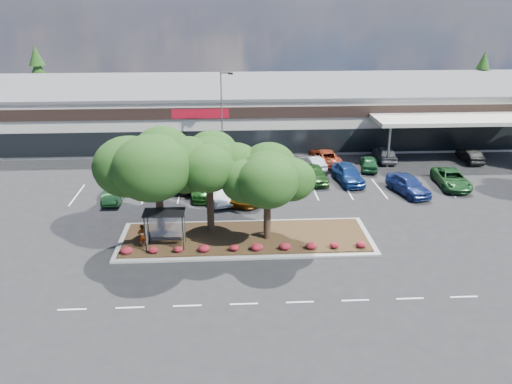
{
  "coord_description": "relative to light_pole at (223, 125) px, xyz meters",
  "views": [
    {
      "loc": [
        -3.06,
        -27.99,
        16.28
      ],
      "look_at": [
        -1.11,
        6.69,
        2.6
      ],
      "focal_mm": 35.0,
      "sensor_mm": 36.0,
      "label": 1
    }
  ],
  "objects": [
    {
      "name": "ground",
      "position": [
        3.62,
        -21.07,
        -4.21
      ],
      "size": [
        160.0,
        160.0,
        0.0
      ],
      "primitive_type": "plane",
      "color": "black",
      "rests_on": "ground"
    },
    {
      "name": "car_3",
      "position": [
        -1.87,
        -8.03,
        -3.39
      ],
      "size": [
        3.15,
        5.95,
        1.64
      ],
      "primitive_type": "imported",
      "rotation": [
        0.0,
        0.0,
        0.16
      ],
      "color": "#154413",
      "rests_on": "ground"
    },
    {
      "name": "car_11",
      "position": [
        1.81,
        -1.71,
        -3.41
      ],
      "size": [
        2.46,
        5.6,
        1.6
      ],
      "primitive_type": "imported",
      "rotation": [
        0.0,
        0.0,
        3.18
      ],
      "color": "slate",
      "rests_on": "ground"
    },
    {
      "name": "car_6",
      "position": [
        11.57,
        -5.77,
        -3.35
      ],
      "size": [
        2.6,
        5.26,
        1.72
      ],
      "primitive_type": "imported",
      "rotation": [
        0.0,
        0.0,
        0.12
      ],
      "color": "navy",
      "rests_on": "ground"
    },
    {
      "name": "island_tree_west",
      "position": [
        -4.38,
        -16.57,
        -0.0
      ],
      "size": [
        7.2,
        7.2,
        7.89
      ],
      "primitive_type": null,
      "color": "#0E340D",
      "rests_on": "landscape_island"
    },
    {
      "name": "car_4",
      "position": [
        2.31,
        -9.22,
        -3.35
      ],
      "size": [
        4.72,
        6.8,
        1.72
      ],
      "primitive_type": "imported",
      "rotation": [
        0.0,
        0.0,
        -0.33
      ],
      "color": "#613507",
      "rests_on": "ground"
    },
    {
      "name": "shrub_row",
      "position": [
        1.62,
        -19.17,
        -3.7
      ],
      "size": [
        17.0,
        0.8,
        0.5
      ],
      "primitive_type": null,
      "color": "maroon",
      "rests_on": "landscape_island"
    },
    {
      "name": "car_2",
      "position": [
        -0.51,
        -9.75,
        -3.49
      ],
      "size": [
        2.69,
        4.62,
        1.44
      ],
      "primitive_type": "imported",
      "rotation": [
        0.0,
        0.0,
        0.28
      ],
      "color": "silver",
      "rests_on": "ground"
    },
    {
      "name": "lane_markings",
      "position": [
        3.48,
        -10.64,
        -4.2
      ],
      "size": [
        33.12,
        20.06,
        0.01
      ],
      "color": "silver",
      "rests_on": "ground"
    },
    {
      "name": "bus_shelter",
      "position": [
        -3.88,
        -18.12,
        -1.9
      ],
      "size": [
        2.75,
        1.55,
        2.59
      ],
      "color": "black",
      "rests_on": "landscape_island"
    },
    {
      "name": "conifer_north_west",
      "position": [
        -26.38,
        24.93,
        0.79
      ],
      "size": [
        4.4,
        4.4,
        10.0
      ],
      "primitive_type": "cone",
      "color": "#0E340D",
      "rests_on": "ground"
    },
    {
      "name": "retail_store",
      "position": [
        3.68,
        12.84,
        -1.05
      ],
      "size": [
        80.4,
        25.2,
        6.25
      ],
      "color": "beige",
      "rests_on": "ground"
    },
    {
      "name": "car_14",
      "position": [
        10.47,
        -0.09,
        -3.44
      ],
      "size": [
        2.92,
        5.71,
        1.54
      ],
      "primitive_type": "imported",
      "rotation": [
        0.0,
        0.0,
        3.21
      ],
      "color": "maroon",
      "rests_on": "ground"
    },
    {
      "name": "light_pole",
      "position": [
        0.0,
        0.0,
        0.0
      ],
      "size": [
        1.39,
        0.84,
        9.52
      ],
      "rotation": [
        0.0,
        0.0,
        -0.39
      ],
      "color": "gray",
      "rests_on": "ground"
    },
    {
      "name": "person_waiting",
      "position": [
        -5.47,
        -18.21,
        -3.12
      ],
      "size": [
        0.71,
        0.6,
        1.65
      ],
      "primitive_type": "imported",
      "rotation": [
        0.0,
        0.0,
        3.56
      ],
      "color": "#594C47",
      "rests_on": "landscape_island"
    },
    {
      "name": "car_15",
      "position": [
        14.57,
        -2.17,
        -3.51
      ],
      "size": [
        2.49,
        4.38,
        1.4
      ],
      "primitive_type": "imported",
      "rotation": [
        0.0,
        0.0,
        2.93
      ],
      "color": "#194A25",
      "rests_on": "ground"
    },
    {
      "name": "car_12",
      "position": [
        4.74,
        -2.24,
        -3.37
      ],
      "size": [
        3.11,
        5.37,
        1.67
      ],
      "primitive_type": "imported",
      "rotation": [
        0.0,
        0.0,
        3.42
      ],
      "color": "silver",
      "rests_on": "ground"
    },
    {
      "name": "car_0",
      "position": [
        -9.28,
        -8.96,
        -3.51
      ],
      "size": [
        1.51,
        4.25,
        1.4
      ],
      "primitive_type": "imported",
      "rotation": [
        0.0,
        0.0,
        -0.01
      ],
      "color": "#205424",
      "rests_on": "ground"
    },
    {
      "name": "conifer_north_east",
      "position": [
        37.62,
        22.93,
        0.29
      ],
      "size": [
        3.96,
        3.96,
        9.0
      ],
      "primitive_type": "cone",
      "color": "#0E340D",
      "rests_on": "ground"
    },
    {
      "name": "car_5",
      "position": [
        8.56,
        -5.46,
        -3.44
      ],
      "size": [
        2.25,
        4.67,
        1.54
      ],
      "primitive_type": "imported",
      "rotation": [
        0.0,
        0.0,
        0.1
      ],
      "color": "#1B4116",
      "rests_on": "ground"
    },
    {
      "name": "car_10",
      "position": [
        -6.48,
        0.03,
        -3.47
      ],
      "size": [
        2.51,
        5.36,
        1.48
      ],
      "primitive_type": "imported",
      "rotation": [
        0.0,
        0.0,
        3.15
      ],
      "color": "silver",
      "rests_on": "ground"
    },
    {
      "name": "island_tree_mid",
      "position": [
        -0.88,
        -15.87,
        -0.29
      ],
      "size": [
        6.6,
        6.6,
        7.32
      ],
      "primitive_type": null,
      "color": "#0E340D",
      "rests_on": "landscape_island"
    },
    {
      "name": "island_tree_east",
      "position": [
        3.12,
        -17.37,
        -0.7
      ],
      "size": [
        5.8,
        5.8,
        6.5
      ],
      "primitive_type": null,
      "color": "#0E340D",
      "rests_on": "landscape_island"
    },
    {
      "name": "car_16",
      "position": [
        16.95,
        0.53,
        -3.39
      ],
      "size": [
        2.21,
        4.89,
        1.63
      ],
      "primitive_type": "imported",
      "rotation": [
        0.0,
        0.0,
        3.08
      ],
      "color": "#57585E",
      "rests_on": "ground"
    },
    {
      "name": "car_9",
      "position": [
        -7.99,
        -0.57,
        -3.47
      ],
      "size": [
        2.58,
        5.35,
        1.47
      ],
      "primitive_type": "imported",
      "rotation": [
        0.0,
        0.0,
        3.17
      ],
      "color": "navy",
      "rests_on": "ground"
    },
    {
      "name": "car_13",
      "position": [
        8.89,
        -1.77,
        -3.54
      ],
      "size": [
        2.55,
        4.3,
        1.34
      ],
      "primitive_type": "imported",
      "rotation": [
        0.0,
        0.0,
        3.44
      ],
      "color": "#A7ACB3",
      "rests_on": "ground"
    },
    {
      "name": "car_1",
      "position": [
        -3.6,
        -5.9,
        -3.35
      ],
      "size": [
        4.09,
        6.62,
        1.71
      ],
      "primitive_type": "imported",
      "rotation": [
        0.0,
        0.0,
        0.22
      ],
      "color": "black",
      "rests_on": "ground"
    },
    {
      "name": "car_17",
      "position": [
        25.79,
        -0.33,
        -3.52
      ],
      "size": [
        1.63,
        4.25,
        1.38
      ],
      "primitive_type": "imported",
      "rotation": [
        0.0,
        0.0,
        3.1
      ],
      "color": "black",
      "rests_on": "ground"
    },
    {
      "name": "landscape_island",
      "position": [
        1.62,
        -17.07,
        -4.08
      ],
      "size": [
        18.0,
        6.0,
        0.26
      ],
      "color": "gray",
      "rests_on": "ground"
    },
    {
      "name": "car_8",
      "position": [
        20.78,
        -7.37,
        -3.46
      ],
      "size": [
        2.89,
        5.54,
        1.49
      ],
      "primitive_type": "imported",
      "rotation": [
        0.0,
        0.0,
        -0.08
      ],
      "color": "#205224",
      "rests_on": "ground"
    },
    {
      "name": "car_7",
      "position": [
        16.23,
        -8.87,
        -3.37
      ],
      "size": [
        3.2,
        5.29,
        1.68
      ],
      "primitive_type": "imported",
      "rotation": [
        0.0,
        0.0,
        0.26
      ],
      "color": "navy",
      "rests_on": "ground"
    }
  ]
}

